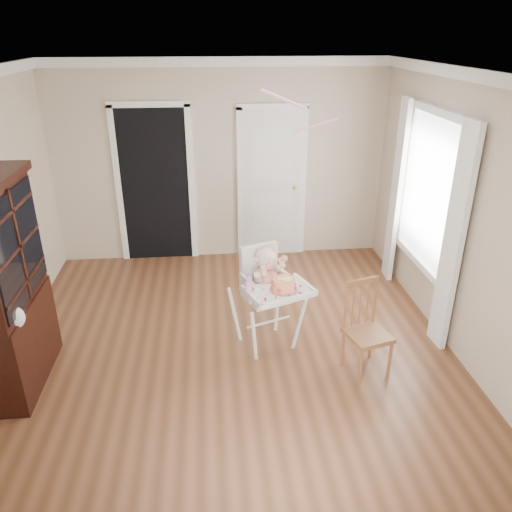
{
  "coord_description": "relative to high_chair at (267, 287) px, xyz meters",
  "views": [
    {
      "loc": [
        -0.17,
        -4.19,
        3.02
      ],
      "look_at": [
        0.24,
        0.06,
        1.06
      ],
      "focal_mm": 35.0,
      "sensor_mm": 36.0,
      "label": 1
    }
  ],
  "objects": [
    {
      "name": "floor",
      "position": [
        -0.36,
        -0.15,
        -0.67
      ],
      "size": [
        5.0,
        5.0,
        0.0
      ],
      "primitive_type": "plane",
      "color": "#54321D",
      "rests_on": "ground"
    },
    {
      "name": "ceiling",
      "position": [
        -0.36,
        -0.15,
        2.03
      ],
      "size": [
        5.0,
        5.0,
        0.0
      ],
      "primitive_type": "plane",
      "rotation": [
        3.14,
        0.0,
        0.0
      ],
      "color": "white",
      "rests_on": "wall_back"
    },
    {
      "name": "wall_back",
      "position": [
        -0.36,
        2.35,
        0.68
      ],
      "size": [
        4.5,
        0.0,
        4.5
      ],
      "primitive_type": "plane",
      "rotation": [
        1.57,
        0.0,
        0.0
      ],
      "color": "#C5B19A",
      "rests_on": "floor"
    },
    {
      "name": "wall_right",
      "position": [
        1.89,
        -0.15,
        0.68
      ],
      "size": [
        0.0,
        5.0,
        5.0
      ],
      "primitive_type": "plane",
      "rotation": [
        1.57,
        0.0,
        -1.57
      ],
      "color": "#C5B19A",
      "rests_on": "floor"
    },
    {
      "name": "crown_molding",
      "position": [
        -0.36,
        -0.15,
        1.97
      ],
      "size": [
        4.5,
        5.0,
        0.12
      ],
      "primitive_type": null,
      "color": "white",
      "rests_on": "ceiling"
    },
    {
      "name": "doorway",
      "position": [
        -1.26,
        2.33,
        0.44
      ],
      "size": [
        1.06,
        0.05,
        2.22
      ],
      "color": "black",
      "rests_on": "wall_back"
    },
    {
      "name": "closet_door",
      "position": [
        0.34,
        2.32,
        0.35
      ],
      "size": [
        0.96,
        0.09,
        2.13
      ],
      "color": "white",
      "rests_on": "wall_back"
    },
    {
      "name": "window_right",
      "position": [
        1.81,
        0.65,
        0.62
      ],
      "size": [
        0.13,
        1.84,
        2.3
      ],
      "color": "white",
      "rests_on": "wall_right"
    },
    {
      "name": "high_chair",
      "position": [
        0.0,
        0.0,
        0.0
      ],
      "size": [
        0.84,
        0.93,
        1.09
      ],
      "rotation": [
        0.0,
        0.0,
        0.36
      ],
      "color": "white",
      "rests_on": "floor"
    },
    {
      "name": "baby",
      "position": [
        -0.01,
        0.03,
        0.16
      ],
      "size": [
        0.36,
        0.27,
        0.49
      ],
      "rotation": [
        0.0,
        0.0,
        0.36
      ],
      "color": "beige",
      "rests_on": "high_chair"
    },
    {
      "name": "cake",
      "position": [
        0.13,
        -0.23,
        0.15
      ],
      "size": [
        0.28,
        0.28,
        0.13
      ],
      "color": "silver",
      "rests_on": "high_chair"
    },
    {
      "name": "sippy_cup",
      "position": [
        -0.21,
        -0.22,
        0.16
      ],
      "size": [
        0.08,
        0.08,
        0.19
      ],
      "rotation": [
        0.0,
        0.0,
        0.36
      ],
      "color": "#E88DC9",
      "rests_on": "high_chair"
    },
    {
      "name": "china_cabinet",
      "position": [
        -2.35,
        -0.35,
        0.31
      ],
      "size": [
        0.51,
        1.16,
        1.95
      ],
      "color": "black",
      "rests_on": "floor"
    },
    {
      "name": "dining_chair",
      "position": [
        0.88,
        -0.5,
        -0.25
      ],
      "size": [
        0.46,
        0.46,
        0.91
      ],
      "rotation": [
        0.0,
        0.0,
        0.28
      ],
      "color": "brown",
      "rests_on": "floor"
    },
    {
      "name": "streamer",
      "position": [
        0.16,
        0.22,
        1.77
      ],
      "size": [
        0.39,
        0.34,
        0.15
      ],
      "primitive_type": null,
      "rotation": [
        0.26,
        0.0,
        0.87
      ],
      "color": "pink",
      "rests_on": "ceiling"
    }
  ]
}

